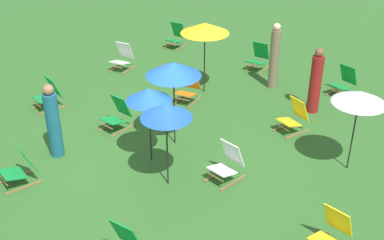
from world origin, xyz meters
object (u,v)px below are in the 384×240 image
(umbrella_4, at_px, (205,28))
(person_2, at_px, (274,57))
(deckchair_2, at_px, (332,233))
(person_0, at_px, (53,122))
(deckchair_3, at_px, (49,94))
(deckchair_15, at_px, (20,167))
(deckchair_13, at_px, (117,114))
(umbrella_2, at_px, (360,97))
(deckchair_14, at_px, (344,82))
(umbrella_3, at_px, (174,69))
(person_1, at_px, (316,82))
(umbrella_0, at_px, (149,95))
(deckchair_0, at_px, (188,88))
(deckchair_8, at_px, (227,163))
(deckchair_10, at_px, (259,57))
(deckchair_6, at_px, (123,58))
(umbrella_1, at_px, (166,111))
(deckchair_4, at_px, (176,36))
(deckchair_7, at_px, (294,117))

(umbrella_4, relative_size, person_2, 1.06)
(deckchair_2, bearing_deg, person_0, -163.18)
(deckchair_3, relative_size, deckchair_15, 0.99)
(deckchair_13, relative_size, umbrella_2, 0.46)
(deckchair_14, distance_m, umbrella_3, 5.39)
(umbrella_3, distance_m, person_1, 3.94)
(umbrella_0, height_order, person_2, person_2)
(deckchair_0, xyz_separation_m, deckchair_13, (-0.36, -2.20, 0.00))
(person_1, distance_m, person_2, 1.67)
(deckchair_8, height_order, umbrella_2, umbrella_2)
(deckchair_10, height_order, deckchair_15, same)
(deckchair_8, bearing_deg, deckchair_0, 149.14)
(umbrella_0, bearing_deg, person_0, -146.42)
(deckchair_2, distance_m, deckchair_10, 7.78)
(deckchair_2, relative_size, umbrella_3, 0.42)
(deckchair_2, height_order, deckchair_6, same)
(person_0, bearing_deg, deckchair_2, 121.77)
(umbrella_2, bearing_deg, person_0, -145.13)
(umbrella_1, bearing_deg, person_2, 98.59)
(umbrella_4, bearing_deg, deckchair_8, -45.06)
(deckchair_15, height_order, person_0, person_0)
(deckchair_4, xyz_separation_m, deckchair_14, (5.93, 0.16, 0.00))
(deckchair_3, xyz_separation_m, umbrella_4, (2.50, 3.29, 1.46))
(deckchair_15, height_order, person_1, person_1)
(deckchair_13, xyz_separation_m, deckchair_15, (0.13, -2.77, 0.00))
(deckchair_10, xyz_separation_m, person_2, (1.02, -0.85, 0.53))
(deckchair_7, height_order, person_0, person_0)
(deckchair_13, xyz_separation_m, umbrella_4, (0.35, 2.91, 1.46))
(deckchair_7, xyz_separation_m, umbrella_1, (-0.88, -3.49, 1.28))
(deckchair_0, relative_size, deckchair_6, 1.01)
(deckchair_15, bearing_deg, deckchair_0, 100.62)
(deckchair_13, relative_size, person_1, 0.49)
(person_2, bearing_deg, umbrella_3, 151.55)
(deckchair_14, bearing_deg, deckchair_0, -122.85)
(umbrella_2, bearing_deg, umbrella_3, -155.99)
(deckchair_4, xyz_separation_m, umbrella_3, (4.06, -4.68, 1.46))
(deckchair_2, bearing_deg, umbrella_1, -168.00)
(deckchair_6, xyz_separation_m, person_1, (5.75, 1.19, 0.45))
(umbrella_2, bearing_deg, deckchair_10, 143.16)
(deckchair_3, xyz_separation_m, deckchair_6, (-0.38, 2.96, 0.00))
(umbrella_0, height_order, umbrella_3, umbrella_3)
(deckchair_8, bearing_deg, deckchair_2, -6.03)
(deckchair_2, relative_size, deckchair_8, 1.00)
(umbrella_0, height_order, umbrella_2, umbrella_2)
(deckchair_2, bearing_deg, deckchair_3, -175.01)
(deckchair_8, relative_size, umbrella_3, 0.42)
(deckchair_7, xyz_separation_m, umbrella_0, (-1.72, -3.09, 1.21))
(umbrella_2, bearing_deg, umbrella_0, -144.49)
(umbrella_4, distance_m, person_0, 4.72)
(deckchair_14, xyz_separation_m, umbrella_3, (-1.87, -4.84, 1.46))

